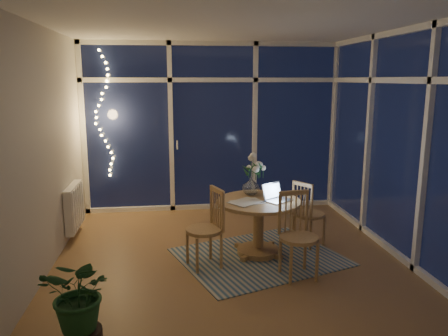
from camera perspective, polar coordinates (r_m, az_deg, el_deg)
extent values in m
plane|color=#997143|center=(5.24, 0.81, -11.36)|extent=(4.00, 4.00, 0.00)
plane|color=silver|center=(4.86, 0.90, 18.14)|extent=(4.00, 4.00, 0.00)
cube|color=beige|center=(6.86, -1.46, 5.34)|extent=(4.00, 0.04, 2.60)
cube|color=beige|center=(2.96, 6.21, -3.05)|extent=(4.00, 0.04, 2.60)
cube|color=beige|center=(5.02, -22.40, 2.18)|extent=(0.04, 4.00, 2.60)
cube|color=beige|center=(5.53, 21.88, 3.00)|extent=(0.04, 4.00, 2.60)
cube|color=white|center=(6.82, -1.43, 5.30)|extent=(4.00, 0.10, 2.60)
cube|color=white|center=(5.51, 21.52, 3.00)|extent=(0.10, 4.00, 2.60)
cube|color=white|center=(6.05, -19.00, -4.84)|extent=(0.10, 0.70, 0.58)
cube|color=black|center=(10.08, -0.27, -0.49)|extent=(12.00, 6.00, 0.10)
cube|color=#331912|center=(10.37, -3.36, 5.21)|extent=(11.00, 0.08, 1.80)
cube|color=#33363D|center=(13.32, -2.98, 12.22)|extent=(7.00, 3.00, 2.20)
sphere|color=black|center=(8.34, -7.86, 0.44)|extent=(0.90, 0.90, 0.90)
cube|color=#B5A993|center=(5.21, 4.67, -11.48)|extent=(2.14, 1.93, 0.01)
cylinder|color=olive|center=(5.19, 4.50, -7.74)|extent=(1.24, 1.24, 0.66)
cube|color=olive|center=(4.80, -2.64, -7.86)|extent=(0.53, 0.53, 0.90)
cube|color=olive|center=(5.52, 11.10, -5.74)|extent=(0.54, 0.54, 0.84)
cube|color=olive|center=(4.62, 9.78, -8.73)|extent=(0.47, 0.47, 0.91)
imported|color=white|center=(5.31, 3.53, -2.35)|extent=(0.26, 0.26, 0.21)
imported|color=silver|center=(5.41, 6.51, -3.07)|extent=(0.19, 0.19, 0.04)
cube|color=white|center=(5.00, 2.76, -4.38)|extent=(0.43, 0.40, 0.01)
cube|color=black|center=(4.99, 4.73, -4.45)|extent=(0.12, 0.07, 0.01)
imported|color=#194822|center=(3.62, -18.10, -16.43)|extent=(0.67, 0.63, 0.76)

